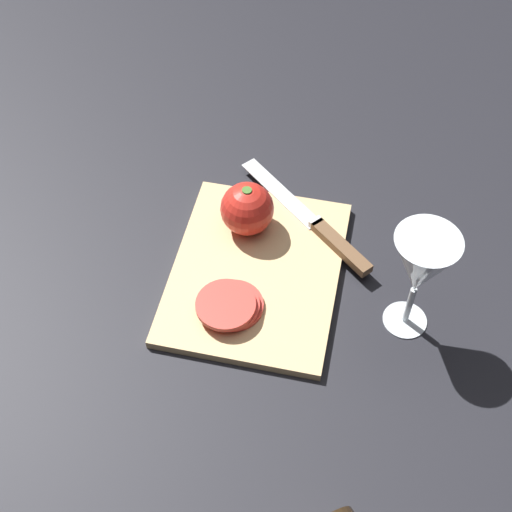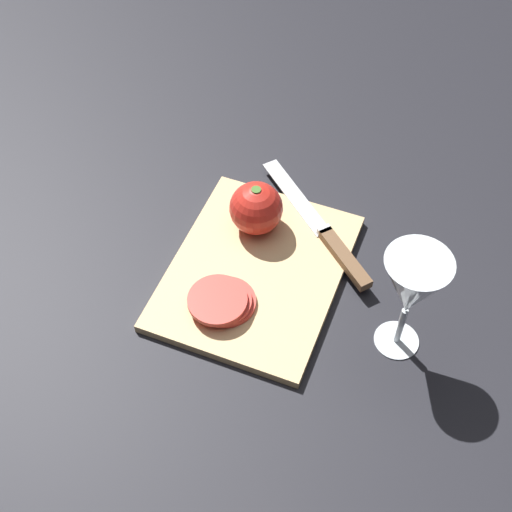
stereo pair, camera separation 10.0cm
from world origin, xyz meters
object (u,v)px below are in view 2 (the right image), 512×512
object	(u,v)px
knife	(333,244)
wine_glass	(412,290)
whole_tomato	(256,208)
tomato_slice_stack_near	(222,301)

from	to	relation	value
knife	wine_glass	bearing A→B (deg)	178.85
whole_tomato	knife	world-z (taller)	whole_tomato
wine_glass	tomato_slice_stack_near	world-z (taller)	wine_glass
knife	tomato_slice_stack_near	world-z (taller)	tomato_slice_stack_near
knife	tomato_slice_stack_near	size ratio (longest dim) A/B	2.48
wine_glass	tomato_slice_stack_near	bearing A→B (deg)	-79.99
knife	tomato_slice_stack_near	bearing A→B (deg)	95.22
wine_glass	knife	world-z (taller)	wine_glass
wine_glass	knife	distance (m)	0.20
whole_tomato	tomato_slice_stack_near	world-z (taller)	whole_tomato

